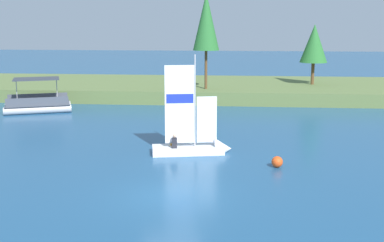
{
  "coord_description": "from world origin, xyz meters",
  "views": [
    {
      "loc": [
        2.65,
        -19.3,
        7.18
      ],
      "look_at": [
        0.04,
        9.87,
        1.2
      ],
      "focal_mm": 46.29,
      "sensor_mm": 36.0,
      "label": 1
    }
  ],
  "objects_px": {
    "shoreline_tree_left": "(206,22)",
    "sailboat": "(201,146)",
    "shoreline_tree_midleft": "(314,44)",
    "channel_buoy": "(277,162)",
    "pontoon_boat": "(38,103)"
  },
  "relations": [
    {
      "from": "shoreline_tree_left",
      "to": "channel_buoy",
      "type": "distance_m",
      "value": 21.57
    },
    {
      "from": "shoreline_tree_midleft",
      "to": "channel_buoy",
      "type": "distance_m",
      "value": 24.97
    },
    {
      "from": "shoreline_tree_midleft",
      "to": "pontoon_boat",
      "type": "height_order",
      "value": "shoreline_tree_midleft"
    },
    {
      "from": "channel_buoy",
      "to": "shoreline_tree_midleft",
      "type": "bearing_deg",
      "value": 77.86
    },
    {
      "from": "shoreline_tree_left",
      "to": "channel_buoy",
      "type": "relative_size",
      "value": 14.91
    },
    {
      "from": "shoreline_tree_midleft",
      "to": "sailboat",
      "type": "distance_m",
      "value": 23.86
    },
    {
      "from": "shoreline_tree_midleft",
      "to": "channel_buoy",
      "type": "xyz_separation_m",
      "value": [
        -5.15,
        -23.96,
        -4.73
      ]
    },
    {
      "from": "shoreline_tree_midleft",
      "to": "sailboat",
      "type": "bearing_deg",
      "value": -112.95
    },
    {
      "from": "shoreline_tree_midleft",
      "to": "shoreline_tree_left",
      "type": "bearing_deg",
      "value": -157.85
    },
    {
      "from": "shoreline_tree_left",
      "to": "pontoon_boat",
      "type": "bearing_deg",
      "value": -154.74
    },
    {
      "from": "sailboat",
      "to": "pontoon_boat",
      "type": "height_order",
      "value": "sailboat"
    },
    {
      "from": "sailboat",
      "to": "shoreline_tree_midleft",
      "type": "bearing_deg",
      "value": 55.92
    },
    {
      "from": "shoreline_tree_left",
      "to": "sailboat",
      "type": "xyz_separation_m",
      "value": [
        0.82,
        -17.51,
        -6.64
      ]
    },
    {
      "from": "shoreline_tree_left",
      "to": "sailboat",
      "type": "bearing_deg",
      "value": -87.33
    },
    {
      "from": "sailboat",
      "to": "channel_buoy",
      "type": "xyz_separation_m",
      "value": [
        3.97,
        -2.41,
        -0.12
      ]
    }
  ]
}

